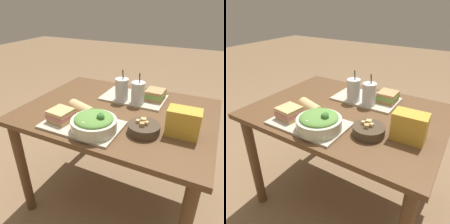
{
  "view_description": "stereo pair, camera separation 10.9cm",
  "coord_description": "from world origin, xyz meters",
  "views": [
    {
      "loc": [
        0.48,
        -1.07,
        1.31
      ],
      "look_at": [
        0.06,
        -0.2,
        0.81
      ],
      "focal_mm": 35.0,
      "sensor_mm": 36.0,
      "label": 1
    },
    {
      "loc": [
        0.58,
        -1.02,
        1.31
      ],
      "look_at": [
        0.06,
        -0.2,
        0.81
      ],
      "focal_mm": 35.0,
      "sensor_mm": 36.0,
      "label": 2
    }
  ],
  "objects": [
    {
      "name": "ground_plane",
      "position": [
        0.0,
        0.0,
        0.0
      ],
      "size": [
        12.0,
        12.0,
        0.0
      ],
      "primitive_type": "plane",
      "color": "#846647"
    },
    {
      "name": "dining_table",
      "position": [
        0.0,
        0.0,
        0.62
      ],
      "size": [
        1.12,
        0.84,
        0.73
      ],
      "color": "brown",
      "rests_on": "ground_plane"
    },
    {
      "name": "tray_near",
      "position": [
        -0.09,
        -0.26,
        0.73
      ],
      "size": [
        0.41,
        0.25,
        0.01
      ],
      "color": "#BCB29E",
      "rests_on": "dining_table"
    },
    {
      "name": "tray_far",
      "position": [
        0.03,
        0.19,
        0.73
      ],
      "size": [
        0.41,
        0.25,
        0.01
      ],
      "color": "#BCB29E",
      "rests_on": "dining_table"
    },
    {
      "name": "salad_bowl",
      "position": [
        0.0,
        -0.28,
        0.78
      ],
      "size": [
        0.23,
        0.23,
        0.11
      ],
      "color": "beige",
      "rests_on": "tray_near"
    },
    {
      "name": "soup_bowl",
      "position": [
        0.22,
        -0.18,
        0.75
      ],
      "size": [
        0.16,
        0.16,
        0.07
      ],
      "color": "#473828",
      "rests_on": "dining_table"
    },
    {
      "name": "sandwich_near",
      "position": [
        -0.21,
        -0.27,
        0.77
      ],
      "size": [
        0.13,
        0.13,
        0.06
      ],
      "rotation": [
        0.0,
        0.0,
        -0.1
      ],
      "color": "tan",
      "rests_on": "tray_near"
    },
    {
      "name": "baguette_near",
      "position": [
        -0.14,
        -0.17,
        0.77
      ],
      "size": [
        0.18,
        0.12,
        0.07
      ],
      "rotation": [
        0.0,
        0.0,
        1.23
      ],
      "color": "tan",
      "rests_on": "tray_near"
    },
    {
      "name": "sandwich_far",
      "position": [
        0.16,
        0.22,
        0.77
      ],
      "size": [
        0.12,
        0.12,
        0.06
      ],
      "rotation": [
        0.0,
        0.0,
        -0.01
      ],
      "color": "tan",
      "rests_on": "tray_far"
    },
    {
      "name": "drink_cup_dark",
      "position": [
        -0.03,
        0.12,
        0.8
      ],
      "size": [
        0.08,
        0.08,
        0.2
      ],
      "color": "silver",
      "rests_on": "tray_far"
    },
    {
      "name": "drink_cup_red",
      "position": [
        0.08,
        0.12,
        0.8
      ],
      "size": [
        0.08,
        0.08,
        0.19
      ],
      "color": "silver",
      "rests_on": "tray_far"
    },
    {
      "name": "chip_bag",
      "position": [
        0.39,
        -0.12,
        0.79
      ],
      "size": [
        0.16,
        0.1,
        0.14
      ],
      "rotation": [
        0.0,
        0.0,
        0.04
      ],
      "color": "gold",
      "rests_on": "dining_table"
    }
  ]
}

